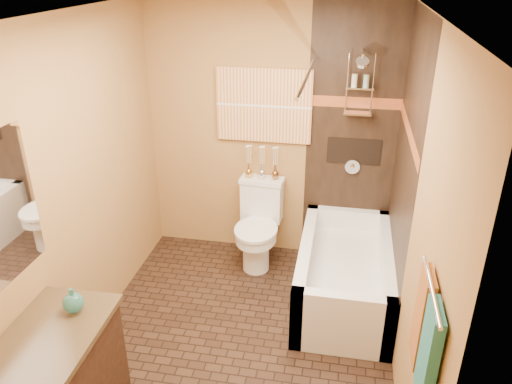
# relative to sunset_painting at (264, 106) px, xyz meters

# --- Properties ---
(floor) EXTENTS (3.00, 3.00, 0.00)m
(floor) POSITION_rel_sunset_painting_xyz_m (0.06, -1.48, -1.55)
(floor) COLOR black
(floor) RESTS_ON ground
(wall_left) EXTENTS (0.02, 3.00, 2.50)m
(wall_left) POSITION_rel_sunset_painting_xyz_m (-1.14, -1.48, -0.30)
(wall_left) COLOR olive
(wall_left) RESTS_ON floor
(wall_right) EXTENTS (0.02, 3.00, 2.50)m
(wall_right) POSITION_rel_sunset_painting_xyz_m (1.26, -1.48, -0.30)
(wall_right) COLOR olive
(wall_right) RESTS_ON floor
(wall_back) EXTENTS (2.40, 0.02, 2.50)m
(wall_back) POSITION_rel_sunset_painting_xyz_m (0.06, 0.02, -0.30)
(wall_back) COLOR olive
(wall_back) RESTS_ON floor
(wall_front) EXTENTS (2.40, 0.02, 2.50)m
(wall_front) POSITION_rel_sunset_painting_xyz_m (0.06, -2.98, -0.30)
(wall_front) COLOR olive
(wall_front) RESTS_ON floor
(ceiling) EXTENTS (3.00, 3.00, 0.00)m
(ceiling) POSITION_rel_sunset_painting_xyz_m (0.06, -1.48, 0.95)
(ceiling) COLOR silver
(ceiling) RESTS_ON wall_back
(alcove_tile_back) EXTENTS (0.85, 0.01, 2.50)m
(alcove_tile_back) POSITION_rel_sunset_painting_xyz_m (0.84, 0.01, -0.30)
(alcove_tile_back) COLOR black
(alcove_tile_back) RESTS_ON wall_back
(alcove_tile_right) EXTENTS (0.01, 1.50, 2.50)m
(alcove_tile_right) POSITION_rel_sunset_painting_xyz_m (1.25, -0.73, -0.30)
(alcove_tile_right) COLOR black
(alcove_tile_right) RESTS_ON wall_right
(mosaic_band_back) EXTENTS (0.85, 0.01, 0.10)m
(mosaic_band_back) POSITION_rel_sunset_painting_xyz_m (0.84, 0.00, 0.07)
(mosaic_band_back) COLOR maroon
(mosaic_band_back) RESTS_ON alcove_tile_back
(mosaic_band_right) EXTENTS (0.01, 1.50, 0.10)m
(mosaic_band_right) POSITION_rel_sunset_painting_xyz_m (1.24, -0.73, 0.07)
(mosaic_band_right) COLOR maroon
(mosaic_band_right) RESTS_ON alcove_tile_right
(alcove_niche) EXTENTS (0.50, 0.01, 0.25)m
(alcove_niche) POSITION_rel_sunset_painting_xyz_m (0.86, 0.01, -0.40)
(alcove_niche) COLOR black
(alcove_niche) RESTS_ON alcove_tile_back
(shower_fixtures) EXTENTS (0.24, 0.33, 1.16)m
(shower_fixtures) POSITION_rel_sunset_painting_xyz_m (0.86, -0.10, 0.12)
(shower_fixtures) COLOR silver
(shower_fixtures) RESTS_ON floor
(curtain_rod) EXTENTS (0.03, 1.55, 0.03)m
(curtain_rod) POSITION_rel_sunset_painting_xyz_m (0.46, -0.73, 0.47)
(curtain_rod) COLOR silver
(curtain_rod) RESTS_ON wall_back
(towel_bar) EXTENTS (0.02, 0.55, 0.02)m
(towel_bar) POSITION_rel_sunset_painting_xyz_m (1.21, -2.53, -0.10)
(towel_bar) COLOR silver
(towel_bar) RESTS_ON wall_right
(towel_teal) EXTENTS (0.05, 0.22, 0.52)m
(towel_teal) POSITION_rel_sunset_painting_xyz_m (1.22, -2.66, -0.37)
(towel_teal) COLOR #216F69
(towel_teal) RESTS_ON towel_bar
(towel_rust) EXTENTS (0.05, 0.22, 0.52)m
(towel_rust) POSITION_rel_sunset_painting_xyz_m (1.22, -2.40, -0.37)
(towel_rust) COLOR brown
(towel_rust) RESTS_ON towel_bar
(sunset_painting) EXTENTS (0.90, 0.04, 0.70)m
(sunset_painting) POSITION_rel_sunset_painting_xyz_m (0.00, 0.00, 0.00)
(sunset_painting) COLOR #C7692E
(sunset_painting) RESTS_ON wall_back
(bathtub) EXTENTS (0.80, 1.50, 0.55)m
(bathtub) POSITION_rel_sunset_painting_xyz_m (0.86, -0.73, -1.33)
(bathtub) COLOR white
(bathtub) RESTS_ON floor
(toilet) EXTENTS (0.44, 0.64, 0.84)m
(toilet) POSITION_rel_sunset_painting_xyz_m (0.00, -0.27, -1.12)
(toilet) COLOR white
(toilet) RESTS_ON floor
(teal_bottle) EXTENTS (0.15, 0.15, 0.21)m
(teal_bottle) POSITION_rel_sunset_painting_xyz_m (-0.81, -2.24, -0.67)
(teal_bottle) COLOR #28786F
(teal_bottle) RESTS_ON vanity
(bud_vases) EXTENTS (0.33, 0.07, 0.33)m
(bud_vases) POSITION_rel_sunset_painting_xyz_m (0.00, -0.09, -0.53)
(bud_vases) COLOR gold
(bud_vases) RESTS_ON toilet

